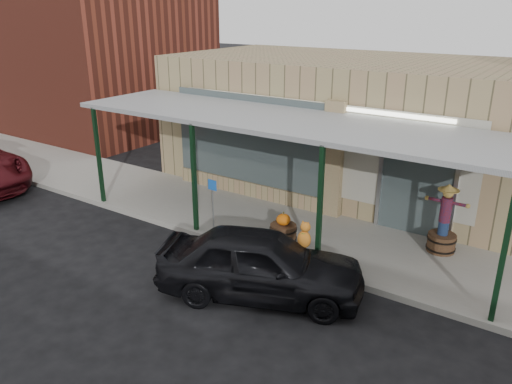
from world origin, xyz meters
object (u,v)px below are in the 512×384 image
Objects in this scene: barrel_scarecrow at (443,229)px; barrel_pumpkin at (283,231)px; handicap_sign at (213,197)px; parked_sedan at (261,264)px.

barrel_scarecrow reaches higher than barrel_pumpkin.
barrel_scarecrow is 1.27× the size of handicap_sign.
barrel_scarecrow is 3.85m from barrel_pumpkin.
barrel_pumpkin is 2.34m from parked_sedan.
parked_sedan reaches higher than barrel_pumpkin.
barrel_scarecrow is 0.37× the size of parked_sedan.
handicap_sign reaches higher than barrel_pumpkin.
barrel_scarecrow is 5.79m from handicap_sign.
handicap_sign is at bearing -170.11° from barrel_pumpkin.
barrel_scarecrow is 2.18× the size of barrel_pumpkin.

